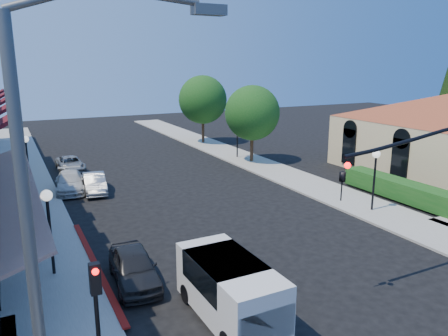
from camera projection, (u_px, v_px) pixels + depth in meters
name	position (u px, v px, depth m)	size (l,w,h in m)	color
ground	(361.00, 324.00, 14.16)	(120.00, 120.00, 0.00)	black
sidewalk_left	(23.00, 172.00, 33.69)	(3.50, 50.00, 0.12)	#99978B
sidewalk_right	(224.00, 151.00, 41.39)	(3.50, 50.00, 0.12)	#99978B
curb_red_strip	(96.00, 268.00, 18.06)	(0.25, 10.00, 0.06)	maroon
hedge	(398.00, 199.00, 27.11)	(1.40, 8.00, 1.10)	#164F17
street_tree_a	(252.00, 113.00, 36.11)	(4.56, 4.56, 6.48)	#301F13
street_tree_b	(203.00, 100.00, 44.69)	(4.94, 4.94, 7.02)	#301F13
secondary_signal	(96.00, 298.00, 11.31)	(0.28, 0.42, 3.32)	black
cobra_streetlight	(54.00, 250.00, 7.16)	(3.60, 0.25, 9.31)	#595B5E
lamppost_left_near	(48.00, 211.00, 16.71)	(0.44, 0.44, 3.57)	black
lamppost_left_far	(26.00, 148.00, 28.84)	(0.44, 0.44, 3.57)	black
lamppost_right_near	(375.00, 165.00, 24.19)	(0.44, 0.44, 3.57)	black
lamppost_right_far	(237.00, 128.00, 38.05)	(0.44, 0.44, 3.57)	black
white_van	(230.00, 287.00, 14.21)	(2.04, 4.54, 2.00)	silver
parked_car_a	(134.00, 267.00, 16.64)	(1.59, 3.95, 1.35)	black
parked_car_b	(95.00, 183.00, 28.37)	(1.32, 3.78, 1.25)	#9EA1A3
parked_car_c	(70.00, 182.00, 28.62)	(1.76, 4.33, 1.26)	silver
parked_car_d	(70.00, 164.00, 34.22)	(1.79, 3.88, 1.08)	gray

